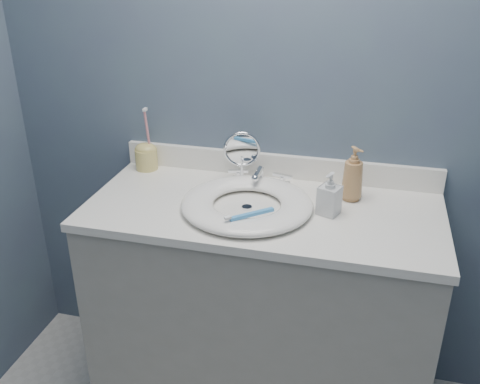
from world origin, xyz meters
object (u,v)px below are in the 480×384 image
(makeup_mirror, at_px, (242,155))
(soap_bottle_clear, at_px, (330,194))
(toothbrush_holder, at_px, (146,155))
(soap_bottle_amber, at_px, (353,174))

(makeup_mirror, distance_m, soap_bottle_clear, 0.39)
(makeup_mirror, height_order, toothbrush_holder, toothbrush_holder)
(soap_bottle_clear, bearing_deg, makeup_mirror, 173.77)
(makeup_mirror, bearing_deg, toothbrush_holder, 161.34)
(soap_bottle_clear, bearing_deg, toothbrush_holder, -175.09)
(soap_bottle_clear, distance_m, toothbrush_holder, 0.77)
(makeup_mirror, xyz_separation_m, soap_bottle_clear, (0.34, -0.17, -0.04))
(soap_bottle_clear, xyz_separation_m, toothbrush_holder, (-0.74, 0.21, -0.02))
(soap_bottle_clear, relative_size, toothbrush_holder, 0.58)
(soap_bottle_clear, bearing_deg, soap_bottle_amber, 83.61)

